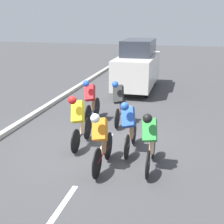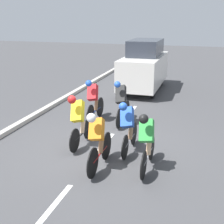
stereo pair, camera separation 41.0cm
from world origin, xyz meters
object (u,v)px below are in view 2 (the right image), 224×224
cyclist_red (94,100)px  cyclist_orange (98,139)px  cyclist_yellow (79,119)px  support_car (144,66)px  cyclist_blue (128,125)px  cyclist_green (147,140)px  cyclist_black (122,101)px

cyclist_red → cyclist_orange: cyclist_red is taller
cyclist_yellow → support_car: bearing=-93.1°
cyclist_orange → support_car: size_ratio=0.39×
cyclist_yellow → cyclist_blue: size_ratio=1.01×
cyclist_green → cyclist_black: size_ratio=1.00×
cyclist_orange → cyclist_green: 1.16m
cyclist_green → cyclist_red: bearing=-50.9°
cyclist_red → cyclist_yellow: bearing=99.2°
cyclist_yellow → support_car: 7.24m
cyclist_blue → support_car: support_car is taller
support_car → cyclist_black: bearing=92.9°
cyclist_yellow → cyclist_black: bearing=-107.0°
cyclist_red → cyclist_orange: size_ratio=0.98×
cyclist_yellow → cyclist_red: bearing=-80.8°
cyclist_red → support_car: support_car is taller
cyclist_blue → cyclist_yellow: bearing=-0.5°
cyclist_orange → cyclist_black: cyclist_black is taller
cyclist_blue → cyclist_green: 1.08m
cyclist_red → cyclist_blue: 2.77m
cyclist_green → cyclist_black: (1.43, -2.99, 0.02)m
cyclist_red → cyclist_green: (-2.43, 2.99, -0.00)m
cyclist_yellow → cyclist_orange: 1.49m
cyclist_green → cyclist_black: bearing=-64.4°
cyclist_yellow → cyclist_orange: bearing=130.3°
support_car → cyclist_yellow: bearing=86.9°
cyclist_yellow → cyclist_blue: (-1.41, 0.01, -0.04)m
cyclist_blue → support_car: bearing=-82.0°
cyclist_black → cyclist_green: bearing=115.6°
cyclist_yellow → cyclist_red: (0.34, -2.13, -0.04)m
cyclist_yellow → cyclist_blue: cyclist_yellow is taller
cyclist_orange → cyclist_blue: bearing=-111.7°
cyclist_yellow → cyclist_orange: size_ratio=0.97×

